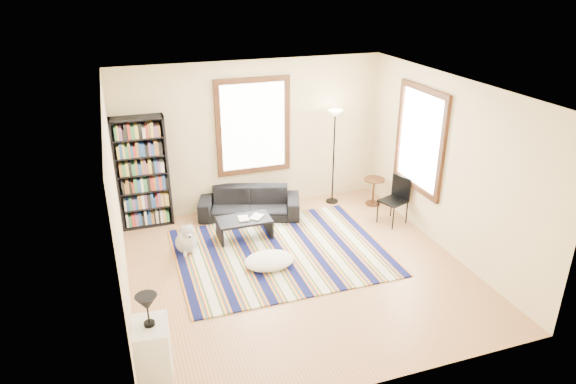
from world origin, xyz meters
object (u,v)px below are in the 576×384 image
object	(u,v)px
sofa	(250,203)
folding_chair	(393,201)
side_table	(373,192)
dog	(186,236)
coffee_table	(244,228)
floor_lamp	(334,158)
white_cabinet	(153,351)
bookshelf	(142,173)
floor_cushion	(269,261)

from	to	relation	value
sofa	folding_chair	world-z (taller)	folding_chair
side_table	folding_chair	size ratio (longest dim) A/B	0.63
dog	folding_chair	bearing A→B (deg)	-6.74
sofa	side_table	world-z (taller)	side_table
coffee_table	dog	distance (m)	1.03
side_table	floor_lamp	bearing A→B (deg)	152.75
floor_lamp	white_cabinet	bearing A→B (deg)	-135.53
folding_chair	dog	bearing A→B (deg)	156.65
floor_lamp	folding_chair	bearing A→B (deg)	-61.04
bookshelf	floor_lamp	bearing A→B (deg)	-2.75
floor_cushion	folding_chair	bearing A→B (deg)	15.56
floor_lamp	dog	bearing A→B (deg)	-161.22
floor_cushion	folding_chair	distance (m)	2.66
bookshelf	sofa	bearing A→B (deg)	-8.40
bookshelf	floor_cushion	xyz separation A→B (m)	(1.66, -2.07, -0.90)
side_table	dog	world-z (taller)	dog
coffee_table	white_cabinet	distance (m)	3.35
side_table	folding_chair	bearing A→B (deg)	-93.46
sofa	white_cabinet	xyz separation A→B (m)	(-2.08, -3.62, 0.08)
coffee_table	floor_lamp	xyz separation A→B (m)	(2.01, 0.88, 0.75)
coffee_table	side_table	distance (m)	2.77
side_table	dog	xyz separation A→B (m)	(-3.74, -0.66, 0.01)
white_cabinet	dog	size ratio (longest dim) A/B	1.26
floor_lamp	white_cabinet	xyz separation A→B (m)	(-3.79, -3.72, -0.58)
floor_cushion	bookshelf	bearing A→B (deg)	128.66
bookshelf	coffee_table	bearing A→B (deg)	-34.52
bookshelf	dog	distance (m)	1.49
floor_lamp	folding_chair	world-z (taller)	floor_lamp
floor_cushion	side_table	bearing A→B (deg)	30.63
bookshelf	side_table	size ratio (longest dim) A/B	3.70
floor_lamp	folding_chair	distance (m)	1.45
bookshelf	coffee_table	distance (m)	2.03
floor_cushion	side_table	size ratio (longest dim) A/B	1.46
coffee_table	floor_cushion	size ratio (longest dim) A/B	1.14
bookshelf	floor_cushion	distance (m)	2.80
floor_lamp	dog	distance (m)	3.26
floor_cushion	dog	xyz separation A→B (m)	(-1.14, 0.87, 0.18)
floor_cushion	side_table	world-z (taller)	side_table
bookshelf	coffee_table	xyz separation A→B (m)	(1.53, -1.05, -0.82)
coffee_table	white_cabinet	world-z (taller)	white_cabinet
folding_chair	coffee_table	bearing A→B (deg)	152.53
sofa	bookshelf	distance (m)	1.99
floor_cushion	dog	bearing A→B (deg)	142.65
white_cabinet	floor_lamp	bearing A→B (deg)	49.80
coffee_table	side_table	bearing A→B (deg)	10.70
coffee_table	white_cabinet	bearing A→B (deg)	-122.02
coffee_table	dog	world-z (taller)	dog
side_table	folding_chair	world-z (taller)	folding_chair
floor_cushion	dog	distance (m)	1.45
sofa	coffee_table	world-z (taller)	sofa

